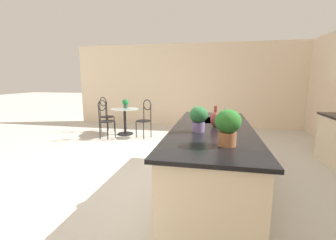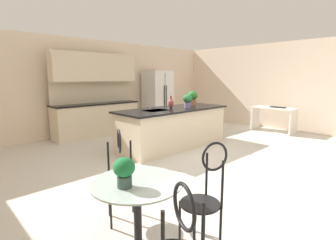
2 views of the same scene
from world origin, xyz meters
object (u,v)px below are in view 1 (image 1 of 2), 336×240
chair_near_window (106,113)px  vase_on_counter (215,119)px  bistro_table (125,119)px  potted_plant_counter_near (199,117)px  chair_by_island (145,117)px  potted_plant_on_table (126,103)px  chair_toward_desk (105,117)px  potted_plant_counter_far (228,125)px

chair_near_window → vase_on_counter: 4.45m
bistro_table → potted_plant_counter_near: size_ratio=2.51×
potted_plant_counter_near → chair_near_window: bearing=-139.0°
chair_near_window → chair_by_island: 1.45m
chair_near_window → potted_plant_on_table: 0.74m
chair_by_island → chair_toward_desk: size_ratio=1.00×
bistro_table → chair_near_window: size_ratio=0.77×
chair_near_window → chair_by_island: bearing=70.3°
chair_near_window → potted_plant_counter_near: size_ratio=3.28×
chair_toward_desk → potted_plant_counter_far: potted_plant_counter_far is taller
potted_plant_on_table → vase_on_counter: (3.01, 2.51, 0.15)m
chair_by_island → potted_plant_counter_near: size_ratio=3.28×
potted_plant_on_table → potted_plant_counter_far: size_ratio=0.69×
potted_plant_counter_far → bistro_table: bearing=-145.3°
potted_plant_counter_far → chair_by_island: bearing=-151.1°
chair_by_island → vase_on_counter: bearing=35.0°
potted_plant_on_table → bistro_table: bearing=7.0°
chair_near_window → potted_plant_counter_near: (3.43, 2.98, 0.53)m
chair_toward_desk → potted_plant_counter_far: (3.21, 2.92, 0.55)m
bistro_table → chair_by_island: size_ratio=0.77×
potted_plant_counter_near → potted_plant_on_table: bearing=-145.5°
chair_near_window → potted_plant_on_table: (0.07, 0.67, 0.31)m
chair_near_window → potted_plant_on_table: chair_near_window is taller
bistro_table → chair_near_window: bearing=-106.8°
potted_plant_on_table → chair_toward_desk: bearing=-22.8°
chair_near_window → potted_plant_counter_far: 5.20m
potted_plant_counter_far → vase_on_counter: size_ratio=1.26×
chair_toward_desk → potted_plant_on_table: 0.82m
chair_by_island → vase_on_counter: size_ratio=3.62×
potted_plant_counter_near → chair_by_island: bearing=-151.3°
vase_on_counter → potted_plant_counter_near: bearing=-30.1°
potted_plant_counter_far → potted_plant_counter_near: bearing=-149.9°
potted_plant_on_table → potted_plant_counter_far: (3.91, 2.63, 0.24)m
chair_near_window → potted_plant_counter_near: potted_plant_counter_near is taller
chair_toward_desk → potted_plant_on_table: chair_toward_desk is taller
potted_plant_counter_near → vase_on_counter: (-0.35, 0.20, -0.07)m
potted_plant_counter_near → vase_on_counter: size_ratio=1.10×
potted_plant_counter_near → chair_toward_desk: bearing=-135.6°
chair_toward_desk → potted_plant_counter_far: bearing=42.3°
chair_by_island → potted_plant_on_table: bearing=-121.0°
bistro_table → potted_plant_on_table: potted_plant_on_table is taller
potted_plant_counter_far → potted_plant_on_table: bearing=-146.1°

